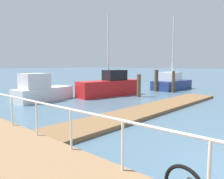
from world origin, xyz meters
name	(u,v)px	position (x,y,z in m)	size (l,w,h in m)	color
floating_dock	(151,109)	(3.97, 6.46, 0.09)	(14.93, 2.00, 0.18)	olive
boardwalk_railing	(23,105)	(-3.15, 6.93, 1.24)	(0.06, 22.31, 1.08)	white
dock_piling_0	(156,81)	(12.34, 11.12, 1.05)	(0.36, 0.36, 2.09)	brown
dock_piling_1	(173,82)	(12.51, 9.41, 1.00)	(0.27, 0.27, 2.01)	brown
dock_piling_2	(139,86)	(8.04, 10.14, 0.91)	(0.32, 0.32, 1.82)	brown
moored_boat_1	(109,86)	(6.92, 12.33, 0.82)	(5.68, 2.34, 6.69)	red
moored_boat_3	(172,83)	(14.77, 10.73, 0.70)	(5.04, 2.24, 7.57)	navy
moored_boat_5	(41,91)	(1.72, 14.17, 0.74)	(4.49, 2.04, 1.99)	white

